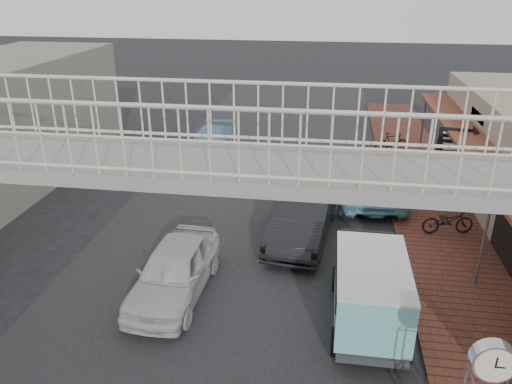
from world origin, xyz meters
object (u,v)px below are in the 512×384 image
(angkot_far, at_px, (210,143))
(motorcycle_far, at_px, (392,142))
(white_hatchback, at_px, (174,270))
(dark_sedan, at_px, (303,215))
(motorcycle_near, at_px, (448,221))
(arrow_sign, at_px, (477,143))
(street_clock, at_px, (491,367))
(angkot_curb, at_px, (368,179))
(angkot_van, at_px, (371,284))

(angkot_far, xyz_separation_m, motorcycle_far, (8.77, 1.54, -0.05))
(white_hatchback, xyz_separation_m, dark_sedan, (3.23, 3.80, 0.08))
(motorcycle_near, relative_size, arrow_sign, 0.56)
(motorcycle_far, bearing_deg, angkot_far, 84.66)
(motorcycle_near, bearing_deg, street_clock, 160.47)
(arrow_sign, bearing_deg, angkot_curb, -179.74)
(angkot_far, height_order, motorcycle_far, angkot_far)
(angkot_van, distance_m, street_clock, 4.47)
(angkot_curb, xyz_separation_m, angkot_far, (-7.32, 3.95, -0.09))
(angkot_van, bearing_deg, motorcycle_far, 82.34)
(angkot_van, xyz_separation_m, motorcycle_far, (1.85, 13.63, -0.59))
(dark_sedan, distance_m, angkot_curb, 4.44)
(angkot_curb, xyz_separation_m, motorcycle_near, (2.48, -2.97, -0.18))
(angkot_far, height_order, street_clock, street_clock)
(angkot_curb, relative_size, arrow_sign, 1.73)
(angkot_far, relative_size, motorcycle_far, 2.69)
(dark_sedan, height_order, angkot_van, angkot_van)
(white_hatchback, bearing_deg, arrow_sign, 39.51)
(dark_sedan, xyz_separation_m, angkot_curb, (2.32, 3.79, -0.08))
(angkot_far, distance_m, street_clock, 18.27)
(white_hatchback, height_order, motorcycle_near, white_hatchback)
(angkot_van, bearing_deg, angkot_curb, 87.24)
(arrow_sign, bearing_deg, white_hatchback, -133.70)
(angkot_far, height_order, motorcycle_near, angkot_far)
(angkot_curb, bearing_deg, angkot_far, -32.53)
(arrow_sign, bearing_deg, motorcycle_far, 119.16)
(dark_sedan, height_order, angkot_curb, dark_sedan)
(angkot_far, bearing_deg, motorcycle_far, 10.99)
(dark_sedan, relative_size, angkot_van, 1.29)
(dark_sedan, bearing_deg, white_hatchback, -124.26)
(angkot_curb, height_order, angkot_far, angkot_curb)
(motorcycle_far, relative_size, arrow_sign, 0.54)
(motorcycle_far, bearing_deg, street_clock, 163.59)
(dark_sedan, bearing_deg, angkot_curb, 64.68)
(white_hatchback, distance_m, motorcycle_far, 14.83)
(white_hatchback, distance_m, angkot_far, 11.67)
(arrow_sign, bearing_deg, angkot_van, -109.23)
(angkot_van, xyz_separation_m, arrow_sign, (4.07, 7.58, 1.39))
(angkot_curb, bearing_deg, motorcycle_near, 125.74)
(angkot_curb, bearing_deg, motorcycle_far, -108.94)
(angkot_van, bearing_deg, angkot_far, 119.83)
(motorcycle_far, bearing_deg, angkot_van, 157.00)
(arrow_sign, bearing_deg, angkot_far, 166.67)
(street_clock, bearing_deg, white_hatchback, 145.62)
(white_hatchback, distance_m, angkot_van, 5.20)
(angkot_van, height_order, street_clock, street_clock)
(dark_sedan, distance_m, motorcycle_near, 4.88)
(angkot_van, xyz_separation_m, street_clock, (1.50, -4.02, 1.26))
(motorcycle_far, distance_m, arrow_sign, 6.74)
(white_hatchback, relative_size, angkot_van, 1.12)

